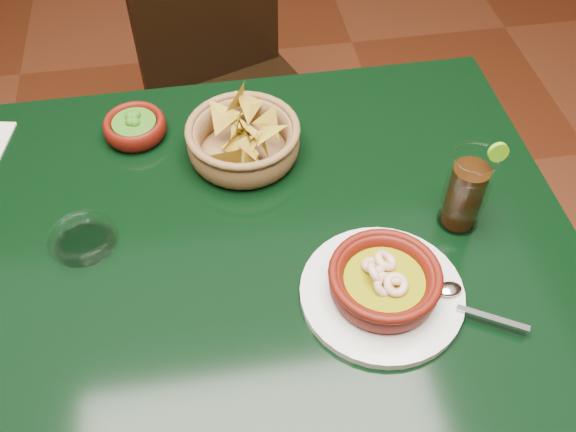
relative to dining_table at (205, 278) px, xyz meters
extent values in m
plane|color=#471C0C|center=(0.00, 0.00, -0.65)|extent=(7.00, 7.00, 0.00)
cube|color=black|center=(0.00, 0.00, 0.08)|extent=(1.20, 0.80, 0.04)
cylinder|color=black|center=(0.54, 0.34, -0.30)|extent=(0.06, 0.06, 0.71)
cube|color=black|center=(0.13, 0.64, -0.21)|extent=(0.53, 0.53, 0.04)
cylinder|color=black|center=(0.03, 0.41, -0.43)|extent=(0.04, 0.04, 0.44)
cylinder|color=black|center=(0.36, 0.54, -0.43)|extent=(0.04, 0.04, 0.44)
cylinder|color=black|center=(-0.09, 0.74, -0.43)|extent=(0.04, 0.04, 0.44)
cylinder|color=black|center=(0.24, 0.87, -0.43)|extent=(0.04, 0.04, 0.44)
cube|color=black|center=(0.07, 0.81, 0.02)|extent=(0.38, 0.16, 0.43)
cylinder|color=silver|center=(0.26, -0.15, 0.11)|extent=(0.24, 0.24, 0.01)
cylinder|color=#480B05|center=(0.26, -0.15, 0.12)|extent=(0.14, 0.14, 0.01)
torus|color=#480B05|center=(0.26, -0.15, 0.13)|extent=(0.18, 0.18, 0.04)
torus|color=#480B05|center=(0.26, -0.15, 0.15)|extent=(0.16, 0.16, 0.01)
cylinder|color=#777706|center=(0.26, -0.15, 0.14)|extent=(0.12, 0.12, 0.01)
torus|color=beige|center=(0.27, -0.15, 0.14)|extent=(0.04, 0.04, 0.04)
torus|color=beige|center=(0.27, -0.12, 0.15)|extent=(0.04, 0.04, 0.03)
torus|color=beige|center=(0.25, -0.12, 0.15)|extent=(0.05, 0.05, 0.02)
torus|color=beige|center=(0.25, -0.14, 0.15)|extent=(0.03, 0.05, 0.05)
torus|color=beige|center=(0.25, -0.16, 0.15)|extent=(0.05, 0.05, 0.03)
torus|color=beige|center=(0.27, -0.16, 0.15)|extent=(0.05, 0.05, 0.03)
cube|color=silver|center=(0.40, -0.22, 0.12)|extent=(0.09, 0.06, 0.00)
ellipsoid|color=silver|center=(0.35, -0.16, 0.12)|extent=(0.04, 0.03, 0.01)
cylinder|color=brown|center=(0.09, 0.18, 0.10)|extent=(0.17, 0.17, 0.01)
torus|color=brown|center=(0.09, 0.18, 0.13)|extent=(0.23, 0.23, 0.06)
torus|color=brown|center=(0.09, 0.18, 0.16)|extent=(0.20, 0.20, 0.01)
cone|color=#B49224|center=(0.10, 0.14, 0.14)|extent=(0.04, 0.10, 0.10)
cone|color=#B49224|center=(0.08, 0.17, 0.13)|extent=(0.08, 0.08, 0.07)
cone|color=#B49224|center=(0.09, 0.21, 0.14)|extent=(0.05, 0.10, 0.09)
cone|color=#B49224|center=(0.11, 0.24, 0.17)|extent=(0.09, 0.08, 0.06)
cone|color=#B49224|center=(0.11, 0.17, 0.16)|extent=(0.05, 0.09, 0.09)
cone|color=#B49224|center=(0.09, 0.20, 0.14)|extent=(0.09, 0.08, 0.05)
cone|color=#B49224|center=(0.09, 0.18, 0.18)|extent=(0.03, 0.09, 0.09)
cone|color=#B49224|center=(0.09, 0.19, 0.14)|extent=(0.07, 0.09, 0.07)
cone|color=#B49224|center=(0.08, 0.19, 0.13)|extent=(0.07, 0.07, 0.07)
cone|color=#B49224|center=(0.13, 0.16, 0.15)|extent=(0.03, 0.09, 0.09)
cone|color=#B49224|center=(0.14, 0.14, 0.18)|extent=(0.09, 0.08, 0.05)
cone|color=#B49224|center=(0.14, 0.20, 0.16)|extent=(0.08, 0.07, 0.07)
cone|color=#B49224|center=(0.10, 0.18, 0.16)|extent=(0.04, 0.09, 0.09)
cone|color=#B49224|center=(0.10, 0.13, 0.16)|extent=(0.06, 0.09, 0.08)
cone|color=#B49224|center=(0.07, 0.14, 0.14)|extent=(0.10, 0.03, 0.10)
cone|color=#B49224|center=(0.09, 0.24, 0.18)|extent=(0.07, 0.07, 0.10)
cone|color=#B49224|center=(0.11, 0.15, 0.15)|extent=(0.06, 0.10, 0.08)
cone|color=#B49224|center=(0.06, 0.22, 0.16)|extent=(0.10, 0.07, 0.07)
cylinder|color=#480B05|center=(-0.09, 0.27, 0.10)|extent=(0.10, 0.10, 0.01)
torus|color=#480B05|center=(-0.09, 0.27, 0.12)|extent=(0.13, 0.13, 0.04)
cylinder|color=#1D540D|center=(-0.09, 0.27, 0.13)|extent=(0.08, 0.08, 0.01)
sphere|color=#1D540D|center=(-0.09, 0.28, 0.13)|extent=(0.02, 0.02, 0.02)
sphere|color=#1D540D|center=(-0.09, 0.28, 0.13)|extent=(0.02, 0.02, 0.02)
sphere|color=#1D540D|center=(-0.10, 0.28, 0.13)|extent=(0.02, 0.02, 0.02)
sphere|color=#1D540D|center=(-0.09, 0.26, 0.13)|extent=(0.02, 0.02, 0.02)
sphere|color=#1D540D|center=(-0.10, 0.26, 0.13)|extent=(0.02, 0.02, 0.02)
cylinder|color=white|center=(0.42, -0.02, 0.10)|extent=(0.07, 0.07, 0.01)
torus|color=white|center=(0.42, -0.02, 0.17)|extent=(0.14, 0.14, 0.08)
cylinder|color=black|center=(0.42, -0.02, 0.16)|extent=(0.06, 0.06, 0.12)
cube|color=silver|center=(0.41, -0.03, 0.19)|extent=(0.02, 0.02, 0.02)
cube|color=silver|center=(0.43, -0.02, 0.19)|extent=(0.03, 0.03, 0.03)
cube|color=silver|center=(0.41, -0.03, 0.19)|extent=(0.02, 0.02, 0.03)
cube|color=silver|center=(0.41, -0.01, 0.20)|extent=(0.03, 0.02, 0.02)
torus|color=white|center=(0.42, -0.02, 0.24)|extent=(0.07, 0.07, 0.00)
cylinder|color=#5BA60F|center=(0.45, -0.02, 0.25)|extent=(0.03, 0.01, 0.03)
cylinder|color=white|center=(-0.18, 0.02, 0.10)|extent=(0.09, 0.09, 0.01)
torus|color=white|center=(-0.18, 0.02, 0.11)|extent=(0.12, 0.12, 0.03)
camera|label=1|loc=(0.04, -0.64, 0.90)|focal=40.00mm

